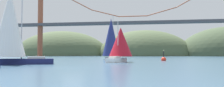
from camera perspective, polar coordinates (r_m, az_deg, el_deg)
name	(u,v)px	position (r m, az deg, el deg)	size (l,w,h in m)	color
ground_plane	(73,68)	(26.91, -9.67, -5.92)	(360.00, 360.00, 0.00)	#385670
headland_center	(144,56)	(160.46, 7.99, -3.03)	(64.87, 44.00, 35.18)	#4C5B3D
headland_left	(61,56)	(172.61, -12.37, -2.95)	(69.58, 44.00, 35.84)	#4C5B3D
suspension_bridge	(133,19)	(122.08, 5.14, 6.09)	(139.15, 6.00, 45.06)	brown
sailboat_white_mainsail	(11,26)	(37.71, -23.66, 4.03)	(9.36, 6.70, 11.36)	#191E4C
sailboat_navy_sail	(111,39)	(64.17, -0.19, 1.23)	(5.42, 9.77, 12.48)	white
sailboat_crimson_sail	(120,43)	(44.03, 2.07, 0.09)	(5.45, 7.78, 7.65)	white
channel_buoy	(164,59)	(52.60, 12.59, -3.79)	(1.10, 1.10, 2.64)	red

